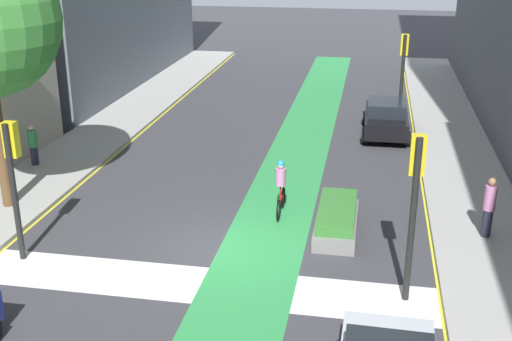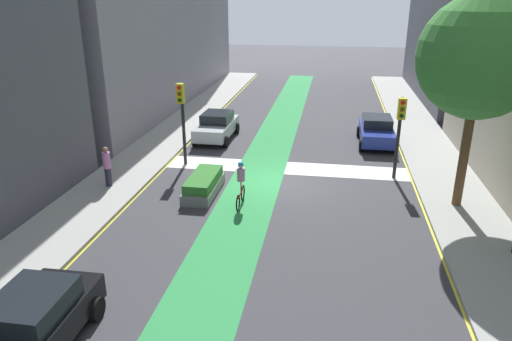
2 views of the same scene
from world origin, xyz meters
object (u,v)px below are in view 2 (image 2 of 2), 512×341
at_px(cyclist_in_lane, 241,183).
at_px(street_tree_near, 480,58).
at_px(car_silver_right_near, 217,126).
at_px(traffic_signal_near_right, 182,109).
at_px(traffic_signal_near_left, 400,123).
at_px(car_black_right_far, 30,326).
at_px(pedestrian_sidewalk_right_a, 107,166).
at_px(median_planter, 204,185).
at_px(car_blue_left_near, 376,130).

xyz_separation_m(cyclist_in_lane, street_tree_near, (-8.69, -1.14, 5.02)).
height_order(car_silver_right_near, street_tree_near, street_tree_near).
distance_m(traffic_signal_near_right, traffic_signal_near_left, 10.30).
height_order(car_black_right_far, pedestrian_sidewalk_right_a, pedestrian_sidewalk_right_a).
relative_size(street_tree_near, median_planter, 2.65).
distance_m(traffic_signal_near_left, street_tree_near, 4.86).
xyz_separation_m(cyclist_in_lane, pedestrian_sidewalk_right_a, (6.12, -0.73, 0.11)).
relative_size(car_silver_right_near, car_black_right_far, 1.00).
relative_size(traffic_signal_near_left, car_silver_right_near, 0.91).
height_order(traffic_signal_near_left, car_silver_right_near, traffic_signal_near_left).
bearing_deg(car_black_right_far, traffic_signal_near_right, -88.12).
height_order(cyclist_in_lane, pedestrian_sidewalk_right_a, pedestrian_sidewalk_right_a).
height_order(car_blue_left_near, cyclist_in_lane, cyclist_in_lane).
xyz_separation_m(car_black_right_far, pedestrian_sidewalk_right_a, (2.82, -9.95, 0.27)).
bearing_deg(car_silver_right_near, median_planter, 99.71).
relative_size(cyclist_in_lane, street_tree_near, 0.23).
xyz_separation_m(car_silver_right_near, median_planter, (-1.38, 8.06, -0.40)).
relative_size(traffic_signal_near_right, street_tree_near, 0.51).
xyz_separation_m(pedestrian_sidewalk_right_a, median_planter, (-4.29, -0.17, -0.67)).
bearing_deg(pedestrian_sidewalk_right_a, median_planter, -177.69).
bearing_deg(car_blue_left_near, traffic_signal_near_left, 94.96).
xyz_separation_m(traffic_signal_near_left, cyclist_in_lane, (6.56, 4.02, -1.74)).
relative_size(traffic_signal_near_left, median_planter, 1.25).
distance_m(traffic_signal_near_right, median_planter, 4.62).
bearing_deg(street_tree_near, cyclist_in_lane, 7.50).
xyz_separation_m(traffic_signal_near_right, car_silver_right_near, (-0.53, -4.69, -2.11)).
distance_m(traffic_signal_near_left, median_planter, 9.24).
bearing_deg(traffic_signal_near_right, pedestrian_sidewalk_right_a, 56.14).
bearing_deg(pedestrian_sidewalk_right_a, traffic_signal_near_left, -165.44).
bearing_deg(traffic_signal_near_left, traffic_signal_near_right, -1.42).
height_order(traffic_signal_near_left, car_blue_left_near, traffic_signal_near_left).
bearing_deg(pedestrian_sidewalk_right_a, cyclist_in_lane, 173.19).
bearing_deg(cyclist_in_lane, car_black_right_far, 70.33).
xyz_separation_m(car_silver_right_near, cyclist_in_lane, (-3.20, 8.97, 0.17)).
bearing_deg(pedestrian_sidewalk_right_a, street_tree_near, -178.40).
height_order(traffic_signal_near_right, pedestrian_sidewalk_right_a, traffic_signal_near_right).
distance_m(car_black_right_far, median_planter, 10.23).
distance_m(car_blue_left_near, median_planter, 11.68).
bearing_deg(median_planter, car_black_right_far, 81.73).
distance_m(car_silver_right_near, street_tree_near, 15.15).
bearing_deg(car_silver_right_near, traffic_signal_near_right, 83.51).
relative_size(car_black_right_far, car_blue_left_near, 1.00).
xyz_separation_m(cyclist_in_lane, median_planter, (1.82, -0.90, -0.57)).
relative_size(car_silver_right_near, street_tree_near, 0.52).
height_order(traffic_signal_near_right, cyclist_in_lane, traffic_signal_near_right).
bearing_deg(street_tree_near, traffic_signal_near_left, -53.45).
xyz_separation_m(traffic_signal_near_left, car_silver_right_near, (9.76, -4.94, -1.91)).
height_order(traffic_signal_near_right, car_black_right_far, traffic_signal_near_right).
bearing_deg(car_silver_right_near, car_black_right_far, 89.71).
xyz_separation_m(traffic_signal_near_left, median_planter, (8.38, 3.12, -2.31)).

